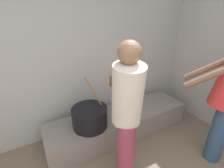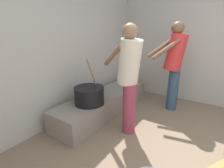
# 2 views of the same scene
# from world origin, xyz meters

# --- Properties ---
(block_enclosure_rear) EXTENTS (4.89, 0.20, 2.46)m
(block_enclosure_rear) POSITION_xyz_m (0.00, 2.46, 1.23)
(block_enclosure_rear) COLOR #ADA8A0
(block_enclosure_rear) RESTS_ON ground_plane
(hearth_ledge) EXTENTS (2.26, 0.60, 0.37)m
(hearth_ledge) POSITION_xyz_m (0.74, 1.94, 0.19)
(hearth_ledge) COLOR slate
(hearth_ledge) RESTS_ON ground_plane
(cooking_pot_main) EXTENTS (0.48, 0.48, 0.73)m
(cooking_pot_main) POSITION_xyz_m (0.23, 1.89, 0.51)
(cooking_pot_main) COLOR black
(cooking_pot_main) RESTS_ON hearth_ledge
(cook_in_cream_shirt) EXTENTS (0.58, 0.74, 1.60)m
(cook_in_cream_shirt) POSITION_xyz_m (0.40, 1.28, 0.92)
(cook_in_cream_shirt) COLOR #8C3347
(cook_in_cream_shirt) RESTS_ON ground_plane
(cook_in_red_shirt) EXTENTS (0.68, 0.73, 1.67)m
(cook_in_red_shirt) POSITION_xyz_m (1.55, 0.95, 0.96)
(cook_in_red_shirt) COLOR navy
(cook_in_red_shirt) RESTS_ON ground_plane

